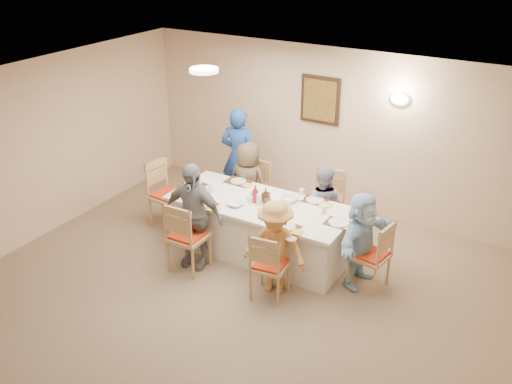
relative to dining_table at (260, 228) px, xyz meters
The scene contains 44 objects.
ground 1.73m from the dining_table, 79.97° to the right, with size 7.00×7.00×0.00m, color brown.
room_walls 2.04m from the dining_table, 79.97° to the right, with size 7.00×7.00×7.00m.
wall_picture 2.23m from the dining_table, 90.17° to the left, with size 0.62×0.05×0.72m.
wall_sconce 2.62m from the dining_table, 56.04° to the left, with size 0.26×0.09×0.18m, color white.
ceiling_light 2.21m from the dining_table, 166.73° to the right, with size 0.36×0.36×0.05m, color white.
dining_table is the anchor object (origin of this frame).
chair_back_left 1.00m from the dining_table, 126.87° to the left, with size 0.44×0.44×0.91m, color tan, non-canonical shape.
chair_back_right 1.01m from the dining_table, 53.13° to the left, with size 0.48×0.48×1.00m, color tan, non-canonical shape.
chair_front_left 1.01m from the dining_table, 126.87° to the right, with size 0.47×0.47×0.98m, color tan, non-canonical shape.
chair_front_right 1.00m from the dining_table, 53.13° to the right, with size 0.43×0.43×0.89m, color tan, non-canonical shape.
chair_left_end 1.55m from the dining_table, behind, with size 0.48×0.48×1.00m, color tan, non-canonical shape.
chair_right_end 1.55m from the dining_table, ahead, with size 0.43×0.43×0.90m, color tan, non-canonical shape.
diner_back_left 0.94m from the dining_table, 131.42° to the left, with size 0.63×0.41×1.27m, color brown.
diner_back_right 0.93m from the dining_table, 48.58° to the left, with size 0.62×0.51×1.16m, color gray.
diner_front_left 0.97m from the dining_table, 131.42° to the right, with size 0.88×0.44×1.44m, color gray.
diner_front_right 0.94m from the dining_table, 48.58° to the right, with size 0.83×0.53×1.22m, color #CE8B3F.
diner_right_end 1.44m from the dining_table, ahead, with size 0.54×1.19×1.24m, color #ACD7EB.
caregiver 1.61m from the dining_table, 132.40° to the left, with size 0.64×0.48×1.59m, color #204EA1.
placemat_fl 0.83m from the dining_table, 145.01° to the right, with size 0.33×0.25×0.01m, color #472B19.
plate_fl 0.83m from the dining_table, 145.01° to the right, with size 0.22×0.22×0.01m, color white.
napkin_fl 0.74m from the dining_table, 131.78° to the right, with size 0.15×0.15×0.01m, color yellow.
placemat_fr 0.83m from the dining_table, 34.99° to the right, with size 0.35×0.26×0.01m, color #472B19.
plate_fr 0.83m from the dining_table, 34.99° to the right, with size 0.25×0.25×0.02m, color white.
napkin_fr 0.99m from the dining_table, 31.07° to the right, with size 0.13×0.13×0.01m, color yellow.
placemat_bl 0.83m from the dining_table, 145.01° to the left, with size 0.37×0.27×0.01m, color #472B19.
plate_bl 0.83m from the dining_table, 145.01° to the left, with size 0.22×0.22×0.01m, color white.
napkin_bl 0.68m from the dining_table, 138.62° to the left, with size 0.13×0.13×0.01m, color yellow.
placemat_br 0.83m from the dining_table, 34.99° to the left, with size 0.33×0.25×0.01m, color #472B19.
plate_br 0.83m from the dining_table, 34.99° to the left, with size 0.24×0.24×0.01m, color white.
napkin_br 0.95m from the dining_table, 25.38° to the left, with size 0.15×0.15×0.01m, color yellow.
placemat_le 1.16m from the dining_table, behind, with size 0.37×0.27×0.01m, color #472B19.
plate_le 1.17m from the dining_table, behind, with size 0.25×0.25×0.02m, color white.
napkin_le 1.00m from the dining_table, behind, with size 0.13×0.13×0.01m, color yellow.
placemat_re 1.18m from the dining_table, ahead, with size 0.34×0.25×0.01m, color #472B19.
plate_re 1.19m from the dining_table, ahead, with size 0.26×0.26×0.02m, color white.
napkin_re 1.36m from the dining_table, ahead, with size 0.13×0.13×0.01m, color yellow.
teacup_a 0.94m from the dining_table, 156.65° to the right, with size 0.11×0.11×0.09m, color white.
teacup_b 0.75m from the dining_table, 54.81° to the left, with size 0.10×0.10×0.08m, color white.
bowl_a 0.53m from the dining_table, 134.85° to the right, with size 0.23×0.23×0.05m, color white.
bowl_b 0.56m from the dining_table, 35.76° to the left, with size 0.27×0.27×0.07m, color white.
condiment_ketchup 0.51m from the dining_table, 169.92° to the right, with size 0.10×0.11×0.24m, color #B70F2B.
condiment_brown 0.48m from the dining_table, 52.29° to the left, with size 0.09×0.09×0.19m, color #462812.
condiment_malt 0.48m from the dining_table, 10.40° to the right, with size 0.14×0.14×0.16m, color #462812.
drinking_glass 0.46m from the dining_table, 161.57° to the left, with size 0.06×0.06×0.10m, color silver.
Camera 1 is at (3.06, -4.15, 4.13)m, focal length 40.00 mm.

